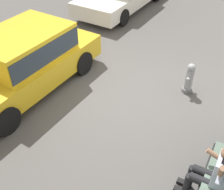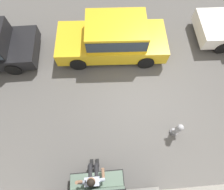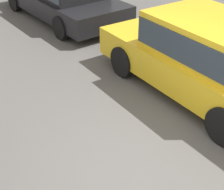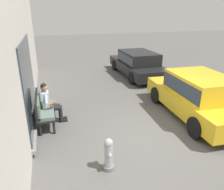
% 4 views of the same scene
% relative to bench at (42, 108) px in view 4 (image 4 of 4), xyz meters
% --- Properties ---
extents(ground_plane, '(60.00, 60.00, 0.00)m').
position_rel_bench_xyz_m(ground_plane, '(-1.68, -2.90, -0.58)').
color(ground_plane, '#565451').
extents(building_facade, '(18.00, 0.51, 5.40)m').
position_rel_bench_xyz_m(building_facade, '(-1.66, 0.50, 2.11)').
color(building_facade, beige).
rests_on(building_facade, ground_plane).
extents(bench, '(1.56, 0.55, 1.02)m').
position_rel_bench_xyz_m(bench, '(0.00, 0.00, 0.00)').
color(bench, black).
rests_on(bench, ground_plane).
extents(person_on_phone, '(0.73, 0.74, 1.35)m').
position_rel_bench_xyz_m(person_on_phone, '(0.09, -0.22, 0.13)').
color(person_on_phone, black).
rests_on(person_on_phone, ground_plane).
extents(parked_car_mid, '(4.36, 2.04, 1.49)m').
position_rel_bench_xyz_m(parked_car_mid, '(-0.88, -5.06, 0.22)').
color(parked_car_mid, gold).
rests_on(parked_car_mid, ground_plane).
extents(parked_car_far, '(4.64, 1.91, 1.36)m').
position_rel_bench_xyz_m(parked_car_far, '(4.41, -5.10, 0.16)').
color(parked_car_far, black).
rests_on(parked_car_far, ground_plane).
extents(fire_hydrant, '(0.38, 0.26, 0.81)m').
position_rel_bench_xyz_m(fire_hydrant, '(-2.67, -1.40, -0.19)').
color(fire_hydrant, slate).
rests_on(fire_hydrant, ground_plane).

